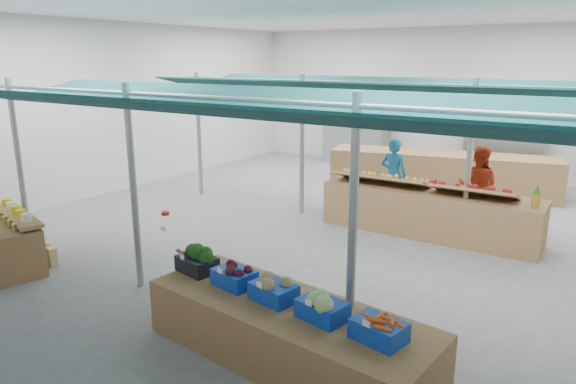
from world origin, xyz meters
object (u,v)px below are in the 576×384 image
object	(u,v)px
vendor_left	(393,175)
vendor_right	(477,186)
bottle_shelf	(7,242)
veg_counter	(287,332)
fruit_counter	(428,212)

from	to	relation	value
vendor_left	vendor_right	distance (m)	1.80
bottle_shelf	veg_counter	distance (m)	5.27
bottle_shelf	vendor_left	world-z (taller)	vendor_left
fruit_counter	vendor_right	distance (m)	1.31
veg_counter	bottle_shelf	bearing A→B (deg)	-171.49
veg_counter	vendor_left	distance (m)	6.32
vendor_left	veg_counter	bearing A→B (deg)	101.28
vendor_left	vendor_right	world-z (taller)	same
bottle_shelf	fruit_counter	distance (m)	7.44
veg_counter	fruit_counter	xyz separation A→B (m)	(-0.14, 5.06, 0.10)
fruit_counter	vendor_left	world-z (taller)	vendor_left
bottle_shelf	fruit_counter	size ratio (longest dim) A/B	0.46
fruit_counter	vendor_right	size ratio (longest dim) A/B	2.50
fruit_counter	veg_counter	bearing A→B (deg)	-89.41
vendor_right	fruit_counter	bearing A→B (deg)	60.45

